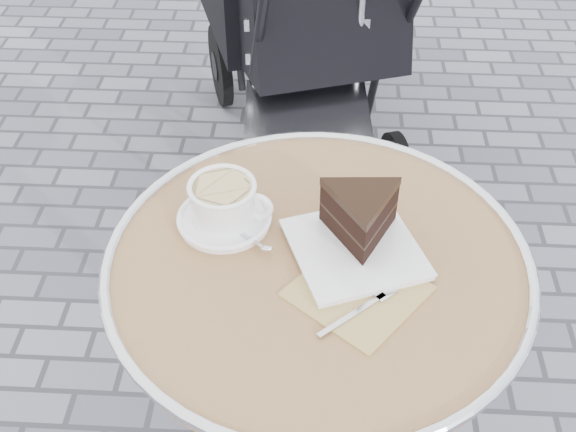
# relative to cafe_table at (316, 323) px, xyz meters

# --- Properties ---
(cafe_table) EXTENTS (0.72, 0.72, 0.74)m
(cafe_table) POSITION_rel_cafe_table_xyz_m (0.00, 0.00, 0.00)
(cafe_table) COLOR silver
(cafe_table) RESTS_ON ground
(cappuccino_set) EXTENTS (0.17, 0.17, 0.08)m
(cappuccino_set) POSITION_rel_cafe_table_xyz_m (-0.16, 0.08, 0.20)
(cappuccino_set) COLOR white
(cappuccino_set) RESTS_ON cafe_table
(cake_plate_set) EXTENTS (0.26, 0.35, 0.11)m
(cake_plate_set) POSITION_rel_cafe_table_xyz_m (0.07, 0.04, 0.21)
(cake_plate_set) COLOR tan
(cake_plate_set) RESTS_ON cafe_table
(bistro_chair) EXTENTS (0.38, 0.38, 0.80)m
(bistro_chair) POSITION_rel_cafe_table_xyz_m (-0.05, 0.98, -0.07)
(bistro_chair) COLOR silver
(bistro_chair) RESTS_ON ground
(baby_stroller) EXTENTS (0.81, 1.20, 1.15)m
(baby_stroller) POSITION_rel_cafe_table_xyz_m (-0.09, 1.41, -0.05)
(baby_stroller) COLOR black
(baby_stroller) RESTS_ON ground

